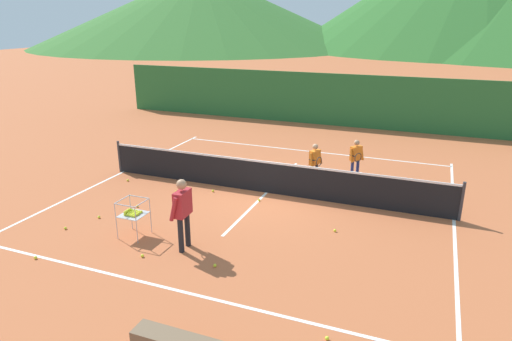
# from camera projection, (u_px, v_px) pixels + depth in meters

# --- Properties ---
(ground_plane) EXTENTS (120.00, 120.00, 0.00)m
(ground_plane) POSITION_uv_depth(u_px,v_px,m) (267.00, 193.00, 13.34)
(ground_plane) COLOR #BC6038
(line_baseline_near) EXTENTS (10.25, 0.08, 0.01)m
(line_baseline_near) POSITION_uv_depth(u_px,v_px,m) (169.00, 288.00, 8.63)
(line_baseline_near) COLOR white
(line_baseline_near) RESTS_ON ground
(line_baseline_far) EXTENTS (10.25, 0.08, 0.01)m
(line_baseline_far) POSITION_uv_depth(u_px,v_px,m) (309.00, 151.00, 17.44)
(line_baseline_far) COLOR white
(line_baseline_far) RESTS_ON ground
(line_sideline_west) EXTENTS (0.08, 10.01, 0.01)m
(line_sideline_west) POSITION_uv_depth(u_px,v_px,m) (124.00, 172.00, 15.13)
(line_sideline_west) COLOR white
(line_sideline_west) RESTS_ON ground
(line_sideline_east) EXTENTS (0.08, 10.01, 0.01)m
(line_sideline_east) POSITION_uv_depth(u_px,v_px,m) (454.00, 220.00, 11.55)
(line_sideline_east) COLOR white
(line_sideline_east) RESTS_ON ground
(line_service_center) EXTENTS (0.08, 6.05, 0.01)m
(line_service_center) POSITION_uv_depth(u_px,v_px,m) (267.00, 192.00, 13.34)
(line_service_center) COLOR white
(line_service_center) RESTS_ON ground
(tennis_net) EXTENTS (10.55, 0.08, 1.05)m
(tennis_net) POSITION_uv_depth(u_px,v_px,m) (267.00, 177.00, 13.18)
(tennis_net) COLOR #333338
(tennis_net) RESTS_ON ground
(instructor) EXTENTS (0.45, 0.74, 1.65)m
(instructor) POSITION_uv_depth(u_px,v_px,m) (183.00, 208.00, 9.81)
(instructor) COLOR black
(instructor) RESTS_ON ground
(student_0) EXTENTS (0.42, 0.70, 1.28)m
(student_0) POSITION_uv_depth(u_px,v_px,m) (315.00, 160.00, 13.80)
(student_0) COLOR black
(student_0) RESTS_ON ground
(student_1) EXTENTS (0.44, 0.71, 1.30)m
(student_1) POSITION_uv_depth(u_px,v_px,m) (356.00, 156.00, 14.17)
(student_1) COLOR navy
(student_1) RESTS_ON ground
(ball_cart) EXTENTS (0.58, 0.58, 0.90)m
(ball_cart) POSITION_uv_depth(u_px,v_px,m) (133.00, 213.00, 10.53)
(ball_cart) COLOR #B7B7BC
(ball_cart) RESTS_ON ground
(tennis_ball_0) EXTENTS (0.07, 0.07, 0.07)m
(tennis_ball_0) POSITION_uv_depth(u_px,v_px,m) (36.00, 258.00, 9.67)
(tennis_ball_0) COLOR yellow
(tennis_ball_0) RESTS_ON ground
(tennis_ball_1) EXTENTS (0.07, 0.07, 0.07)m
(tennis_ball_1) POSITION_uv_depth(u_px,v_px,m) (137.00, 206.00, 12.31)
(tennis_ball_1) COLOR yellow
(tennis_ball_1) RESTS_ON ground
(tennis_ball_2) EXTENTS (0.07, 0.07, 0.07)m
(tennis_ball_2) POSITION_uv_depth(u_px,v_px,m) (335.00, 230.00, 10.90)
(tennis_ball_2) COLOR yellow
(tennis_ball_2) RESTS_ON ground
(tennis_ball_3) EXTENTS (0.07, 0.07, 0.07)m
(tennis_ball_3) POSITION_uv_depth(u_px,v_px,m) (128.00, 180.00, 14.25)
(tennis_ball_3) COLOR yellow
(tennis_ball_3) RESTS_ON ground
(tennis_ball_4) EXTENTS (0.07, 0.07, 0.07)m
(tennis_ball_4) POSITION_uv_depth(u_px,v_px,m) (176.00, 191.00, 13.34)
(tennis_ball_4) COLOR yellow
(tennis_ball_4) RESTS_ON ground
(tennis_ball_5) EXTENTS (0.07, 0.07, 0.07)m
(tennis_ball_5) POSITION_uv_depth(u_px,v_px,m) (215.00, 265.00, 9.37)
(tennis_ball_5) COLOR yellow
(tennis_ball_5) RESTS_ON ground
(tennis_ball_6) EXTENTS (0.07, 0.07, 0.07)m
(tennis_ball_6) POSITION_uv_depth(u_px,v_px,m) (65.00, 228.00, 11.02)
(tennis_ball_6) COLOR yellow
(tennis_ball_6) RESTS_ON ground
(tennis_ball_7) EXTENTS (0.07, 0.07, 0.07)m
(tennis_ball_7) POSITION_uv_depth(u_px,v_px,m) (142.00, 256.00, 9.75)
(tennis_ball_7) COLOR yellow
(tennis_ball_7) RESTS_ON ground
(tennis_ball_8) EXTENTS (0.07, 0.07, 0.07)m
(tennis_ball_8) POSITION_uv_depth(u_px,v_px,m) (259.00, 200.00, 12.72)
(tennis_ball_8) COLOR yellow
(tennis_ball_8) RESTS_ON ground
(tennis_ball_9) EXTENTS (0.07, 0.07, 0.07)m
(tennis_ball_9) POSITION_uv_depth(u_px,v_px,m) (99.00, 217.00, 11.63)
(tennis_ball_9) COLOR yellow
(tennis_ball_9) RESTS_ON ground
(tennis_ball_10) EXTENTS (0.07, 0.07, 0.07)m
(tennis_ball_10) POSITION_uv_depth(u_px,v_px,m) (327.00, 338.00, 7.25)
(tennis_ball_10) COLOR yellow
(tennis_ball_10) RESTS_ON ground
(tennis_ball_11) EXTENTS (0.07, 0.07, 0.07)m
(tennis_ball_11) POSITION_uv_depth(u_px,v_px,m) (213.00, 191.00, 13.38)
(tennis_ball_11) COLOR yellow
(tennis_ball_11) RESTS_ON ground
(windscreen_fence) EXTENTS (22.54, 0.08, 2.44)m
(windscreen_fence) POSITION_uv_depth(u_px,v_px,m) (336.00, 100.00, 21.16)
(windscreen_fence) COLOR #286B33
(windscreen_fence) RESTS_ON ground
(hill_2) EXTENTS (57.59, 57.59, 12.35)m
(hill_2) POSITION_uv_depth(u_px,v_px,m) (202.00, 9.00, 78.19)
(hill_2) COLOR #38702D
(hill_2) RESTS_ON ground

